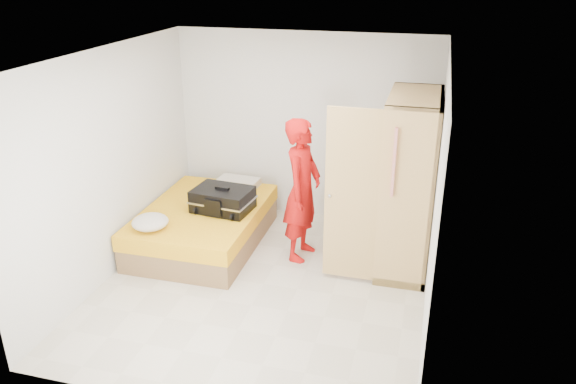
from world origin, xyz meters
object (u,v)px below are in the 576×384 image
(bed, at_px, (204,225))
(round_cushion, at_px, (150,222))
(suitcase, at_px, (223,200))
(wardrobe, at_px, (404,189))
(person, at_px, (302,190))

(bed, height_order, round_cushion, round_cushion)
(suitcase, bearing_deg, bed, -170.02)
(suitcase, xyz_separation_m, round_cushion, (-0.64, -0.72, -0.06))
(wardrobe, bearing_deg, bed, -178.02)
(wardrobe, bearing_deg, person, -176.52)
(bed, relative_size, round_cushion, 4.67)
(wardrobe, distance_m, round_cushion, 3.01)
(wardrobe, distance_m, suitcase, 2.26)
(bed, distance_m, round_cushion, 0.86)
(suitcase, bearing_deg, round_cushion, -125.67)
(bed, height_order, suitcase, suitcase)
(bed, bearing_deg, wardrobe, 1.98)
(wardrobe, bearing_deg, round_cushion, -164.73)
(person, bearing_deg, round_cushion, 120.37)
(wardrobe, bearing_deg, suitcase, -178.24)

